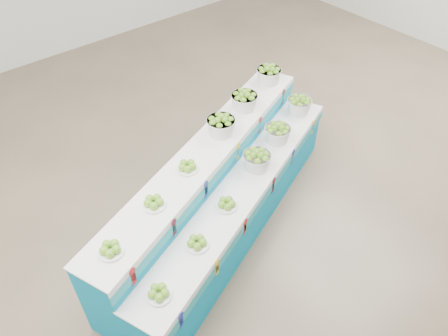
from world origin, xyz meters
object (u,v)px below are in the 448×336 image
Objects in this scene: display_stand at (224,192)px; plate_upper_mid at (154,202)px; basket_upper_right at (269,74)px; basket_lower_left at (257,160)px.

display_stand is 1.07m from plate_upper_mid.
basket_upper_right is at bearing 8.34° from display_stand.
basket_lower_left is at bearing 0.36° from plate_upper_mid.
display_stand is 11.65× the size of basket_upper_right.
display_stand reaches higher than basket_lower_left.
plate_upper_mid is (-1.29, -0.01, 0.24)m from basket_lower_left.
plate_upper_mid reaches higher than basket_lower_left.
basket_lower_left is 1.39× the size of plate_upper_mid.
basket_lower_left is 1.30m from basket_upper_right.
basket_upper_right reaches higher than basket_lower_left.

